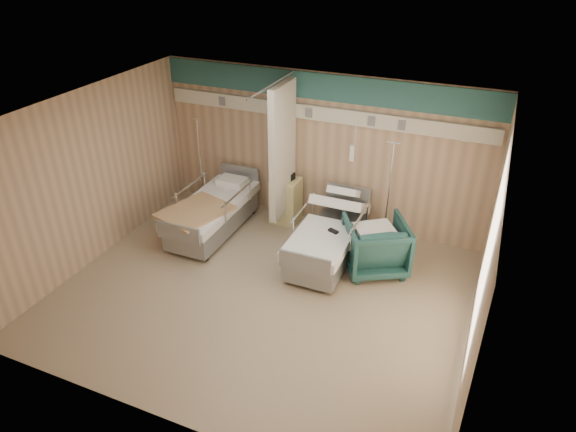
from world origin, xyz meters
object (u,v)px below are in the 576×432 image
Objects in this scene: iv_stand_right at (385,224)px; bedside_cabinet at (286,200)px; bed_right at (328,242)px; visitor_armchair at (375,246)px; bed_left at (213,217)px; iv_stand_left at (203,191)px.

bedside_cabinet is at bearing 178.34° from iv_stand_right.
visitor_armchair is at bearing 0.74° from bed_right.
iv_stand_right reaches higher than visitor_armchair.
iv_stand_left is at bearing 131.50° from bed_left.
iv_stand_left reaches higher than bed_right.
iv_stand_left is at bearing -40.71° from visitor_armchair.
bed_left is 2.24× the size of visitor_armchair.
iv_stand_left reaches higher than visitor_armchair.
bed_right is at bearing -131.76° from iv_stand_right.
bed_right is 1.14m from iv_stand_right.
bed_right is 2.24× the size of visitor_armchair.
bedside_cabinet is (1.05, 0.90, 0.11)m from bed_left.
visitor_armchair is 0.52× the size of iv_stand_left.
iv_stand_left is at bearing -173.84° from bedside_cabinet.
bed_left is at bearing 180.00° from bed_right.
iv_stand_right is at bearing 48.24° from bed_right.
bedside_cabinet is 0.88× the size of visitor_armchair.
bedside_cabinet is 0.45× the size of iv_stand_right.
bed_right is 2.54× the size of bedside_cabinet.
iv_stand_right reaches higher than bedside_cabinet.
bedside_cabinet is at bearing -54.29° from visitor_armchair.
bed_right is 0.80m from visitor_armchair.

